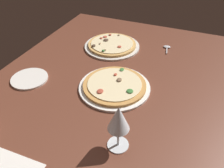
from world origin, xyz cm
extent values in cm
cube|color=brown|center=(0.00, 0.00, 2.00)|extent=(150.00, 110.00, 4.00)
cylinder|color=white|center=(2.82, -1.21, 4.50)|extent=(31.02, 31.02, 1.00)
cylinder|color=#C68C47|center=(2.82, -1.21, 5.60)|extent=(27.42, 27.42, 1.20)
cylinder|color=beige|center=(2.82, -1.21, 6.40)|extent=(23.48, 23.48, 0.40)
ellipsoid|color=#387033|center=(13.53, -0.54, 6.83)|extent=(2.72, 1.99, 0.46)
ellipsoid|color=#387033|center=(0.08, -9.12, 6.89)|extent=(2.83, 2.81, 0.59)
ellipsoid|color=brown|center=(5.55, -2.33, 6.94)|extent=(2.84, 2.24, 0.68)
ellipsoid|color=#AD4733|center=(-4.77, 2.11, 6.91)|extent=(3.10, 2.62, 0.61)
ellipsoid|color=#AD4733|center=(8.64, 0.72, 6.90)|extent=(1.98, 1.51, 0.60)
cylinder|color=silver|center=(36.52, 13.92, 4.50)|extent=(30.75, 30.75, 1.00)
cylinder|color=tan|center=(36.52, 13.92, 5.60)|extent=(26.72, 26.72, 1.20)
cylinder|color=beige|center=(36.52, 13.92, 6.40)|extent=(23.42, 23.42, 0.40)
ellipsoid|color=#387033|center=(26.11, 14.59, 6.99)|extent=(1.61, 1.44, 0.78)
ellipsoid|color=brown|center=(27.17, 14.22, 6.82)|extent=(2.04, 1.70, 0.44)
ellipsoid|color=#4C3828|center=(37.84, 18.23, 6.94)|extent=(3.10, 2.89, 0.67)
ellipsoid|color=#AD4733|center=(41.55, 20.37, 6.84)|extent=(2.54, 2.34, 0.47)
ellipsoid|color=#AD4733|center=(44.93, 18.66, 6.93)|extent=(1.79, 1.71, 0.66)
ellipsoid|color=#AD4733|center=(33.53, 8.35, 6.89)|extent=(2.38, 2.17, 0.58)
ellipsoid|color=brown|center=(46.54, 13.86, 6.81)|extent=(1.61, 1.41, 0.42)
ellipsoid|color=#AD4733|center=(38.99, 21.67, 6.88)|extent=(1.90, 1.78, 0.56)
ellipsoid|color=#937556|center=(32.77, 19.61, 6.87)|extent=(1.65, 1.15, 0.53)
ellipsoid|color=#4C3828|center=(29.20, 21.67, 7.00)|extent=(2.40, 2.03, 0.80)
cylinder|color=silver|center=(-24.86, -13.63, 4.20)|extent=(7.17, 7.17, 0.40)
cylinder|color=silver|center=(-24.86, -13.63, 8.39)|extent=(0.80, 0.80, 7.97)
cone|color=silver|center=(-24.86, -13.63, 16.81)|extent=(6.99, 6.99, 8.87)
cone|color=maroon|center=(-24.86, -13.63, 14.68)|extent=(3.27, 3.27, 4.61)
cylinder|color=silver|center=(-6.29, 37.03, 4.45)|extent=(16.59, 16.59, 0.90)
ellipsoid|color=silver|center=(47.72, -14.76, 4.50)|extent=(3.48, 4.44, 1.00)
cylinder|color=silver|center=(43.94, -15.46, 4.35)|extent=(7.69, 2.08, 0.70)
camera|label=1|loc=(-69.73, -30.08, 66.66)|focal=36.81mm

